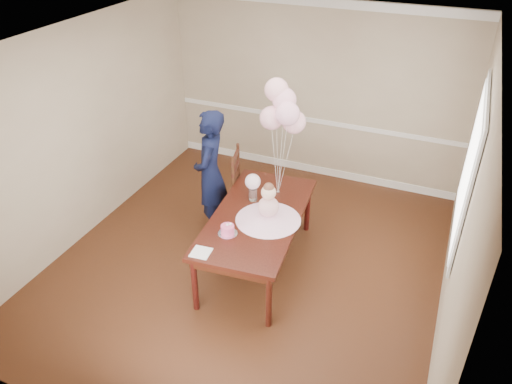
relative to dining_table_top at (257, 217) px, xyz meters
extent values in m
cube|color=#34190D|center=(-0.11, 0.00, -0.71)|extent=(4.50, 5.00, 0.00)
cube|color=white|center=(-0.11, 0.00, 1.99)|extent=(4.50, 5.00, 0.02)
cube|color=tan|center=(-0.11, 2.50, 0.64)|extent=(4.50, 0.02, 2.70)
cube|color=tan|center=(-0.11, -2.50, 0.64)|extent=(4.50, 0.02, 2.70)
cube|color=tan|center=(-2.36, 0.00, 0.64)|extent=(0.02, 5.00, 2.70)
cube|color=tan|center=(2.14, 0.00, 0.64)|extent=(0.02, 5.00, 2.70)
cube|color=white|center=(-0.11, 2.49, 0.19)|extent=(4.50, 0.02, 0.07)
cube|color=white|center=(-0.11, 2.49, 1.92)|extent=(4.50, 0.02, 0.12)
cube|color=white|center=(-0.11, 2.49, -0.65)|extent=(4.50, 0.02, 0.12)
cube|color=silver|center=(2.12, 0.50, 0.84)|extent=(0.02, 1.66, 1.56)
cube|color=silver|center=(2.10, 0.50, 0.84)|extent=(0.01, 1.50, 1.40)
cube|color=black|center=(0.00, 0.00, 0.00)|extent=(1.16, 2.05, 0.05)
cube|color=black|center=(0.00, 0.00, -0.07)|extent=(1.05, 1.94, 0.10)
cylinder|color=black|center=(-0.33, -0.94, -0.37)|extent=(0.07, 0.07, 0.69)
cylinder|color=black|center=(0.49, -0.87, -0.37)|extent=(0.07, 0.07, 0.69)
cylinder|color=black|center=(-0.49, 0.87, -0.37)|extent=(0.07, 0.07, 0.69)
cylinder|color=black|center=(0.33, 0.94, -0.37)|extent=(0.07, 0.07, 0.69)
cone|color=#FFBBDF|center=(0.15, -0.04, 0.07)|extent=(0.81, 0.81, 0.10)
sphere|color=#F198C6|center=(0.15, -0.04, 0.20)|extent=(0.24, 0.24, 0.24)
sphere|color=#FFD0AF|center=(0.15, -0.04, 0.39)|extent=(0.17, 0.17, 0.17)
sphere|color=brown|center=(0.15, -0.04, 0.45)|extent=(0.12, 0.12, 0.12)
cylinder|color=silver|center=(-0.16, -0.46, 0.03)|extent=(0.24, 0.24, 0.01)
cylinder|color=#EE4B86|center=(-0.16, -0.46, 0.08)|extent=(0.16, 0.16, 0.10)
sphere|color=silver|center=(-0.16, -0.46, 0.15)|extent=(0.03, 0.03, 0.03)
sphere|color=white|center=(-0.13, -0.44, 0.15)|extent=(0.03, 0.03, 0.03)
cylinder|color=white|center=(-0.17, 0.28, 0.10)|extent=(0.11, 0.11, 0.16)
sphere|color=silver|center=(-0.17, 0.28, 0.28)|extent=(0.19, 0.19, 0.19)
cube|color=white|center=(-0.27, -0.87, 0.03)|extent=(0.21, 0.21, 0.01)
cylinder|color=silver|center=(0.05, 0.55, 0.03)|extent=(0.04, 0.04, 0.02)
sphere|color=#F0AABA|center=(-0.05, 0.54, 1.01)|extent=(0.28, 0.28, 0.28)
sphere|color=#FFB4D7|center=(0.15, 0.51, 1.11)|extent=(0.28, 0.28, 0.28)
sphere|color=#FFB4D0|center=(0.06, 0.65, 1.21)|extent=(0.28, 0.28, 0.28)
sphere|color=#FFB4C4|center=(-0.04, 0.66, 1.31)|extent=(0.28, 0.28, 0.28)
sphere|color=#FBB2C3|center=(0.19, 0.64, 0.96)|extent=(0.28, 0.28, 0.28)
cylinder|color=white|center=(0.00, 0.54, 0.45)|extent=(0.09, 0.01, 0.82)
cylinder|color=white|center=(0.10, 0.53, 0.50)|extent=(0.10, 0.04, 0.92)
cylinder|color=silver|center=(0.06, 0.60, 0.55)|extent=(0.01, 0.09, 1.02)
cylinder|color=silver|center=(0.01, 0.60, 0.60)|extent=(0.09, 0.09, 1.12)
cylinder|color=white|center=(0.12, 0.59, 0.42)|extent=(0.13, 0.08, 0.77)
cube|color=#361D0E|center=(-0.41, 0.81, -0.23)|extent=(0.58, 0.58, 0.05)
cylinder|color=#321D0D|center=(-0.55, 0.57, -0.48)|extent=(0.05, 0.05, 0.46)
cylinder|color=#33110E|center=(-0.18, 0.67, -0.48)|extent=(0.05, 0.05, 0.46)
cylinder|color=#3B1410|center=(-0.65, 0.95, -0.48)|extent=(0.05, 0.05, 0.46)
cylinder|color=#38130F|center=(-0.27, 1.04, -0.48)|extent=(0.05, 0.05, 0.46)
cylinder|color=#371D0F|center=(-0.57, 0.57, 0.08)|extent=(0.05, 0.05, 0.60)
cylinder|color=#35190E|center=(-0.67, 0.94, 0.08)|extent=(0.05, 0.05, 0.60)
cube|color=#37190F|center=(-0.62, 0.76, -0.05)|extent=(0.14, 0.42, 0.05)
cube|color=#34130E|center=(-0.62, 0.76, 0.12)|extent=(0.14, 0.42, 0.05)
cube|color=#35160E|center=(-0.62, 0.76, 0.30)|extent=(0.14, 0.42, 0.05)
imported|color=black|center=(-0.84, 0.47, 0.14)|extent=(0.55, 0.70, 1.71)
camera|label=1|loc=(1.83, -4.39, 3.28)|focal=35.00mm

